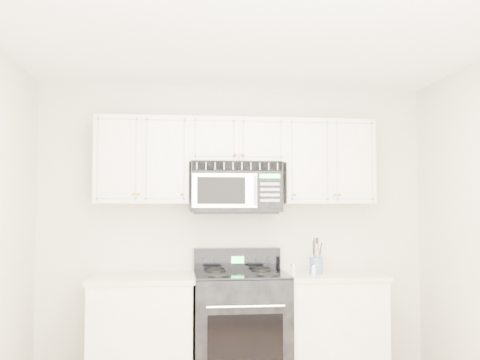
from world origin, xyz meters
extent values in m
cube|color=white|center=(0.00, 0.00, 2.60)|extent=(3.50, 3.50, 0.01)
cube|color=beige|center=(0.00, 1.75, 1.30)|extent=(3.50, 0.01, 2.60)
cube|color=beige|center=(0.00, -1.75, 1.30)|extent=(3.50, 0.01, 2.60)
cube|color=white|center=(-0.80, 1.44, 0.44)|extent=(0.82, 0.63, 0.88)
cube|color=beige|center=(-0.80, 1.44, 0.90)|extent=(0.86, 0.65, 0.04)
cube|color=white|center=(0.80, 1.44, 0.44)|extent=(0.82, 0.63, 0.88)
cube|color=beige|center=(0.80, 1.44, 0.90)|extent=(0.86, 0.65, 0.04)
cube|color=black|center=(0.02, 1.42, 0.46)|extent=(0.78, 0.66, 0.92)
cube|color=black|center=(0.02, 1.08, 0.45)|extent=(0.59, 0.01, 0.41)
cylinder|color=white|center=(0.02, 1.06, 0.72)|extent=(0.61, 0.02, 0.02)
cube|color=black|center=(0.02, 1.42, 0.93)|extent=(0.78, 0.66, 0.02)
cube|color=black|center=(0.02, 1.71, 1.02)|extent=(0.78, 0.08, 0.20)
cube|color=#1BF346|center=(0.02, 1.67, 1.02)|extent=(0.11, 0.00, 0.06)
cube|color=white|center=(-0.82, 1.58, 1.90)|extent=(0.80, 0.33, 0.75)
cube|color=white|center=(0.82, 1.58, 1.90)|extent=(0.80, 0.33, 0.75)
cube|color=white|center=(0.00, 1.58, 2.08)|extent=(0.84, 0.33, 0.39)
sphere|color=gold|center=(-0.84, 1.40, 1.60)|extent=(0.03, 0.03, 0.03)
sphere|color=gold|center=(-0.48, 1.40, 1.60)|extent=(0.03, 0.03, 0.03)
sphere|color=gold|center=(0.48, 1.40, 1.60)|extent=(0.03, 0.03, 0.03)
sphere|color=gold|center=(0.84, 1.40, 1.60)|extent=(0.03, 0.03, 0.03)
sphere|color=gold|center=(-0.03, 1.40, 1.94)|extent=(0.03, 0.03, 0.03)
sphere|color=gold|center=(0.03, 1.40, 1.94)|extent=(0.03, 0.03, 0.03)
cylinder|color=#B20015|center=(0.00, 1.40, 1.88)|extent=(0.01, 0.00, 0.12)
sphere|color=gold|center=(0.00, 1.40, 1.82)|extent=(0.04, 0.04, 0.04)
cube|color=black|center=(-0.01, 1.55, 1.67)|extent=(0.78, 0.39, 0.43)
cube|color=#ADABA5|center=(-0.01, 1.36, 1.84)|extent=(0.76, 0.01, 0.08)
cube|color=silver|center=(-0.12, 1.35, 1.63)|extent=(0.55, 0.01, 0.29)
cube|color=black|center=(-0.15, 1.35, 1.63)|extent=(0.40, 0.01, 0.23)
cube|color=black|center=(0.26, 1.35, 1.63)|extent=(0.21, 0.01, 0.29)
cube|color=#1BF346|center=(0.26, 1.35, 1.75)|extent=(0.17, 0.00, 0.04)
cylinder|color=white|center=(0.14, 1.32, 1.63)|extent=(0.02, 0.02, 0.25)
cylinder|color=slate|center=(0.67, 1.41, 0.99)|extent=(0.11, 0.11, 0.14)
cylinder|color=olive|center=(0.70, 1.41, 1.06)|extent=(0.01, 0.01, 0.25)
cylinder|color=black|center=(0.65, 1.44, 1.07)|extent=(0.01, 0.01, 0.26)
cylinder|color=olive|center=(0.65, 1.38, 1.08)|extent=(0.01, 0.01, 0.28)
cylinder|color=black|center=(0.70, 1.41, 1.06)|extent=(0.01, 0.01, 0.25)
cylinder|color=olive|center=(0.65, 1.43, 1.07)|extent=(0.01, 0.01, 0.26)
cylinder|color=black|center=(0.65, 1.38, 1.08)|extent=(0.01, 0.01, 0.28)
cylinder|color=silver|center=(0.45, 1.31, 0.96)|extent=(0.04, 0.04, 0.08)
cylinder|color=white|center=(0.45, 1.31, 1.01)|extent=(0.04, 0.04, 0.02)
cylinder|color=silver|center=(0.61, 1.27, 0.96)|extent=(0.04, 0.04, 0.08)
cylinder|color=white|center=(0.61, 1.27, 1.00)|extent=(0.04, 0.04, 0.01)
camera|label=1|loc=(-0.48, -3.10, 1.49)|focal=40.00mm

